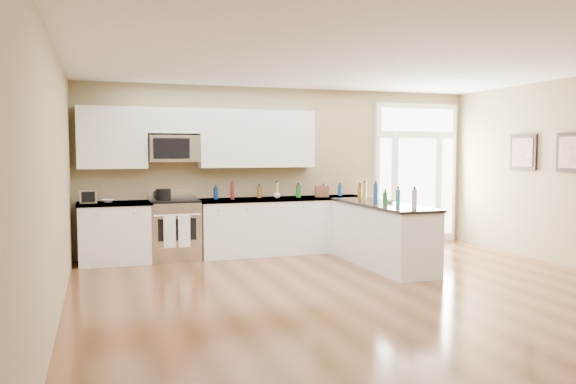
{
  "coord_description": "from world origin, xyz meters",
  "views": [
    {
      "loc": [
        -3.08,
        -5.24,
        1.71
      ],
      "look_at": [
        -0.64,
        2.0,
        1.16
      ],
      "focal_mm": 35.0,
      "sensor_mm": 36.0,
      "label": 1
    }
  ],
  "objects_px": {
    "toaster_oven": "(88,196)",
    "peninsula_cabinet": "(381,237)",
    "stockpot": "(163,194)",
    "kitchen_range": "(175,229)"
  },
  "relations": [
    {
      "from": "toaster_oven",
      "to": "peninsula_cabinet",
      "type": "bearing_deg",
      "value": -19.18
    },
    {
      "from": "peninsula_cabinet",
      "to": "stockpot",
      "type": "distance_m",
      "value": 3.48
    },
    {
      "from": "peninsula_cabinet",
      "to": "stockpot",
      "type": "relative_size",
      "value": 9.63
    },
    {
      "from": "stockpot",
      "to": "toaster_oven",
      "type": "bearing_deg",
      "value": -171.42
    },
    {
      "from": "peninsula_cabinet",
      "to": "toaster_oven",
      "type": "distance_m",
      "value": 4.44
    },
    {
      "from": "stockpot",
      "to": "toaster_oven",
      "type": "height_order",
      "value": "toaster_oven"
    },
    {
      "from": "kitchen_range",
      "to": "stockpot",
      "type": "bearing_deg",
      "value": 146.77
    },
    {
      "from": "peninsula_cabinet",
      "to": "kitchen_range",
      "type": "relative_size",
      "value": 2.15
    },
    {
      "from": "kitchen_range",
      "to": "stockpot",
      "type": "xyz_separation_m",
      "value": [
        -0.16,
        0.1,
        0.56
      ]
    },
    {
      "from": "peninsula_cabinet",
      "to": "toaster_oven",
      "type": "relative_size",
      "value": 9.53
    }
  ]
}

